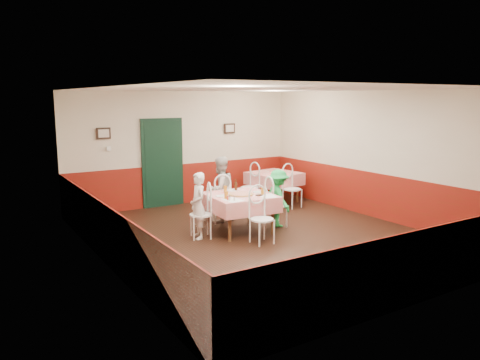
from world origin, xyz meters
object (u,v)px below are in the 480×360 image
wallet (259,195)px  diner_left (198,206)px  chair_near (262,219)px  glass_b (263,191)px  glass_c (225,189)px  beer_bottle (236,186)px  diner_right (278,198)px  main_table (240,213)px  chair_right (276,205)px  diner_far (220,189)px  glass_a (226,195)px  chair_second_b (292,189)px  chair_far (221,201)px  chair_left (201,215)px  chair_second_a (250,187)px  second_table (274,187)px  pizza (241,194)px

wallet → diner_left: (-1.15, 0.36, -0.14)m
chair_near → glass_b: bearing=55.5°
glass_c → beer_bottle: 0.24m
diner_right → glass_c: bearing=73.8°
main_table → diner_left: bearing=176.4°
chair_right → wallet: (-0.60, -0.25, 0.32)m
diner_far → beer_bottle: bearing=86.8°
glass_a → glass_b: size_ratio=1.03×
chair_second_b → chair_right: bearing=-147.1°
glass_a → main_table: bearing=25.7°
main_table → glass_a: bearing=-154.3°
chair_far → beer_bottle: size_ratio=4.24×
chair_left → chair_second_a: same height
second_table → glass_b: glass_b is taller
chair_left → chair_near: size_ratio=1.00×
main_table → glass_c: glass_c is taller
chair_second_a → glass_b: bearing=-34.9°
chair_right → glass_a: 1.35m
glass_a → glass_c: (0.33, 0.60, -0.01)m
chair_second_b → second_table: bearing=81.9°
chair_second_b → glass_b: 2.30m
second_table → chair_near: chair_near is taller
main_table → chair_second_b: (2.19, 1.12, 0.08)m
chair_second_b → glass_c: size_ratio=7.19×
pizza → wallet: 0.36m
chair_left → chair_right: 1.70m
main_table → chair_far: (0.05, 0.85, 0.08)m
chair_near → chair_second_b: bearing=42.0°
chair_left → glass_b: 1.32m
glass_a → glass_c: size_ratio=1.14×
chair_near → diner_right: 1.25m
glass_a → diner_right: 1.36m
diner_right → chair_second_a: bearing=-8.2°
chair_second_b → glass_c: 2.44m
diner_left → main_table: bearing=95.5°
chair_near → diner_left: 1.25m
chair_second_b → diner_far: size_ratio=0.64×
pizza → glass_a: size_ratio=3.29×
beer_bottle → glass_c: bearing=174.8°
chair_second_b → beer_bottle: size_ratio=4.24×
second_table → pizza: bearing=-138.9°
glass_b → beer_bottle: 0.66m
chair_near → second_table: bearing=51.3°
chair_left → chair_second_a: 2.92m
chair_second_a → glass_c: bearing=-54.5°
chair_left → second_table: bearing=138.3°
diner_right → second_table: bearing=-26.4°
main_table → chair_left: size_ratio=1.36×
glass_a → diner_left: size_ratio=0.11×
main_table → glass_b: (0.38, -0.24, 0.45)m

